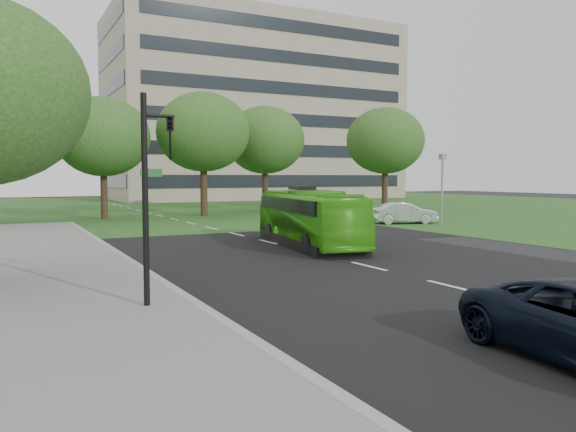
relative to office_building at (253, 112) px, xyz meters
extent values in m
plane|color=black|center=(-21.96, -61.96, -12.50)|extent=(160.00, 160.00, 0.00)
cube|color=black|center=(-21.96, -41.96, -12.49)|extent=(14.00, 120.00, 0.01)
cube|color=black|center=(-21.96, -47.96, -12.49)|extent=(80.00, 12.00, 0.01)
cube|color=silver|center=(-21.96, -46.96, -12.48)|extent=(0.15, 90.00, 0.01)
cube|color=gray|center=(-29.06, -66.96, -12.43)|extent=(0.25, 60.00, 0.15)
cube|color=slate|center=(-31.16, -66.96, -12.43)|extent=(4.00, 60.00, 0.14)
cube|color=#1C4B19|center=(-21.96, -16.96, -12.48)|extent=(120.00, 60.00, 0.01)
cube|color=gray|center=(0.04, 0.04, 0.00)|extent=(40.00, 20.00, 25.00)
cube|color=black|center=(0.04, -10.01, 0.00)|extent=(36.80, 0.10, 23.00)
cube|color=black|center=(-20.01, 0.04, 0.00)|extent=(0.10, 18.40, 23.00)
cylinder|color=black|center=(-26.42, -33.65, -10.88)|extent=(0.49, 0.49, 3.25)
ellipsoid|color=#1E4717|center=(-26.42, -33.65, -6.58)|extent=(6.68, 6.68, 5.68)
cylinder|color=black|center=(-18.88, -33.52, -10.68)|extent=(0.55, 0.55, 3.64)
ellipsoid|color=#1E4717|center=(-18.88, -33.52, -5.97)|extent=(7.23, 7.23, 6.15)
cylinder|color=black|center=(-12.11, -30.26, -10.76)|extent=(0.52, 0.52, 3.49)
ellipsoid|color=#1E4717|center=(-12.11, -30.26, -6.20)|extent=(7.02, 7.02, 5.96)
cylinder|color=black|center=(-2.57, -35.01, -10.75)|extent=(0.53, 0.53, 3.50)
ellipsoid|color=#1E4717|center=(-2.57, -35.01, -6.25)|extent=(6.88, 6.88, 5.85)
imported|color=#42B819|center=(-20.96, -53.99, -11.27)|extent=(3.44, 9.08, 2.47)
imported|color=silver|center=(-9.68, -46.55, -11.80)|extent=(4.49, 2.74, 1.40)
cylinder|color=black|center=(-30.14, -62.90, -10.04)|extent=(0.14, 0.14, 4.91)
cylinder|color=black|center=(-29.80, -62.90, -8.08)|extent=(0.69, 0.08, 0.08)
imported|color=black|center=(-29.55, -62.90, -8.57)|extent=(0.21, 0.23, 0.98)
cube|color=#195926|center=(-30.00, -62.90, -9.36)|extent=(0.49, 0.04, 0.18)
cylinder|color=gray|center=(-9.58, -49.96, -10.42)|extent=(0.12, 0.12, 4.15)
cube|color=gray|center=(-9.58, -49.96, -8.24)|extent=(0.40, 0.36, 0.31)
camera|label=1|loc=(-33.02, -75.54, -9.45)|focal=35.00mm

